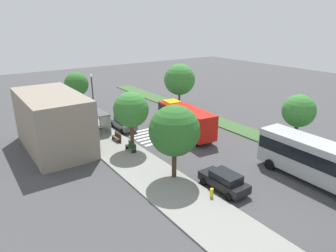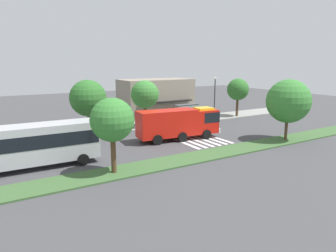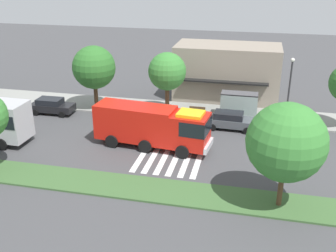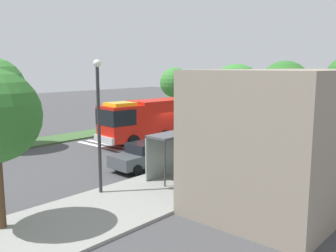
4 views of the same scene
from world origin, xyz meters
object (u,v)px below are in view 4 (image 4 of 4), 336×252
Objects in this scene: street_lamp at (99,116)px; median_tree_far_west at (175,83)px; fire_hydrant at (297,127)px; parked_car_west at (326,110)px; fire_truck at (151,118)px; bench_west_of_shelter at (242,147)px; transit_bus at (234,101)px; parked_car_east at (147,154)px; bus_stop_shelter at (173,145)px; bench_near_shelter at (214,155)px; parked_car_mid at (279,122)px; sidewalk_tree_west at (285,87)px; sidewalk_tree_center at (236,91)px.

median_tree_far_west is (-21.32, -13.73, 0.46)m from street_lamp.
street_lamp is 9.03× the size of fire_hydrant.
fire_truck is at bearing -12.85° from parked_car_west.
bench_west_of_shelter is 0.25× the size of street_lamp.
transit_bus reaches higher than fire_hydrant.
parked_car_west is (-24.85, 5.31, -1.07)m from fire_truck.
fire_truck is 13.02m from street_lamp.
street_lamp is (4.98, 1.80, 3.02)m from parked_car_east.
fire_hydrant is at bearing -177.44° from bus_stop_shelter.
fire_truck is 10.09m from bus_stop_shelter.
parked_car_mid is at bearing -169.95° from bench_near_shelter.
street_lamp is at bearing -1.21° from sidewalk_tree_west.
fire_hydrant is at bearing 156.82° from fire_truck.
bench_near_shelter is 4.91m from sidewalk_tree_center.
parked_car_east is at bearing -18.82° from sidewalk_tree_center.
parked_car_mid is 23.13m from street_lamp.
parked_car_mid is at bearing 97.35° from median_tree_far_west.
street_lamp is at bearing 3.74° from parked_car_mid.
parked_car_mid is 12.52m from median_tree_far_west.
parked_car_west is 12.73m from parked_car_mid.
parked_car_east is at bearing 36.12° from median_tree_far_west.
sidewalk_tree_center is (-7.01, -0.34, 2.57)m from bus_stop_shelter.
sidewalk_tree_west is (-7.18, -0.36, 3.85)m from bench_west_of_shelter.
parked_car_west reaches higher than parked_car_mid.
bus_stop_shelter is 2.19× the size of bench_near_shelter.
bus_stop_shelter is at bearing 2.79° from sidewalk_tree_center.
median_tree_far_west is (-12.91, -14.49, 3.73)m from bench_near_shelter.
bench_west_of_shelter is 11.50m from fire_hydrant.
transit_bus is at bearing -39.03° from parked_car_west.
sidewalk_tree_west is at bearing 178.79° from street_lamp.
parked_car_west is at bearing -177.10° from street_lamp.
parked_car_east is (17.89, 0.00, 0.01)m from parked_car_mid.
street_lamp reaches higher than median_tree_far_west.
fire_hydrant is (-18.27, 1.70, -0.35)m from parked_car_east.
street_lamp is 23.49m from fire_hydrant.
bench_near_shelter is at bearing 4.60° from parked_car_west.
median_tree_far_west is 8.43× the size of fire_hydrant.
parked_car_mid is (-12.12, 5.31, -1.14)m from fire_truck.
median_tree_far_west is (-16.91, -14.47, 2.43)m from bus_stop_shelter.
median_tree_far_west is at bearing -147.22° from street_lamp.
bench_near_shelter is (14.45, 2.56, -0.24)m from parked_car_mid.
sidewalk_tree_center reaches higher than median_tree_far_west.
sidewalk_tree_center is (-3.01, -0.36, 3.86)m from bench_near_shelter.
parked_car_west is 1.33× the size of bus_stop_shelter.
parked_car_west is at bearing 140.10° from median_tree_far_west.
sidewalk_tree_center reaches higher than fire_truck.
parked_car_east is 0.77× the size of sidewalk_tree_center.
parked_car_mid is at bearing -114.70° from transit_bus.
bench_west_of_shelter reaches higher than fire_hydrant.
transit_bus is 14.92× the size of fire_hydrant.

